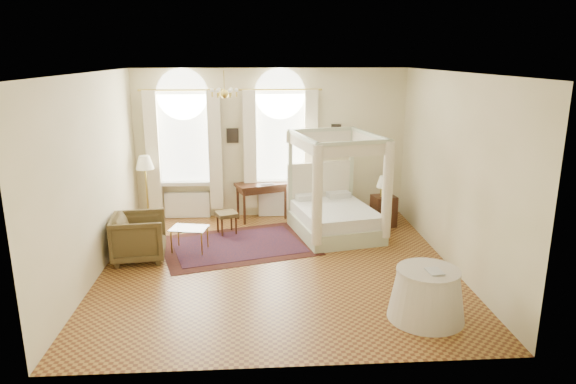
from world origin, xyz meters
name	(u,v)px	position (x,y,z in m)	size (l,w,h in m)	color
ground	(278,266)	(0.00, 0.00, 0.00)	(6.00, 6.00, 0.00)	olive
room_walls	(277,155)	(0.00, 0.00, 1.98)	(6.00, 6.00, 6.00)	#FFECC2
window_left	(185,153)	(-1.90, 2.87, 1.49)	(1.62, 0.27, 3.29)	silver
window_right	(280,152)	(0.20, 2.87, 1.49)	(1.62, 0.27, 3.29)	silver
chandelier	(224,93)	(-0.90, 1.20, 2.91)	(0.51, 0.45, 0.50)	#B3993B
wall_pictures	(275,133)	(0.09, 2.97, 1.89)	(2.54, 0.03, 0.39)	black
canopy_bed	(335,212)	(1.25, 1.57, 0.47)	(1.92, 2.19, 2.07)	#B9C19D
nightstand	(383,211)	(2.37, 2.05, 0.33)	(0.46, 0.42, 0.66)	#3C1F10
nightstand_lamp	(384,183)	(2.33, 2.00, 0.96)	(0.30, 0.30, 0.44)	#B3993B
writing_desk	(261,188)	(-0.23, 2.70, 0.71)	(1.23, 0.92, 0.82)	#3C1F10
laptop	(267,183)	(-0.12, 2.62, 0.84)	(0.29, 0.19, 0.02)	black
stool	(227,216)	(-0.97, 1.76, 0.38)	(0.51, 0.51, 0.46)	#48391F
armchair	(139,237)	(-2.46, 0.49, 0.42)	(0.89, 0.92, 0.84)	#483A1F
coffee_table	(189,230)	(-1.61, 0.84, 0.41)	(0.75, 0.59, 0.46)	silver
floor_lamp	(145,166)	(-2.70, 2.51, 1.29)	(0.39, 0.39, 1.51)	#B3993B
oriental_rug	(238,245)	(-0.72, 1.04, 0.01)	(3.27, 2.72, 0.01)	#40170F
side_table	(427,294)	(1.98, -1.95, 0.36)	(1.07, 1.07, 0.73)	beige
book	(428,272)	(1.93, -2.06, 0.74)	(0.20, 0.26, 0.02)	black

